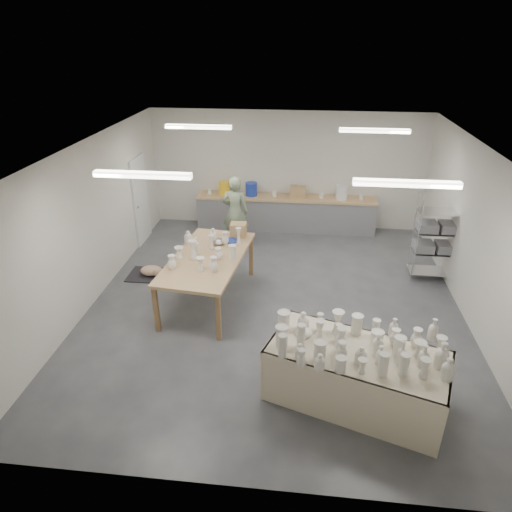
# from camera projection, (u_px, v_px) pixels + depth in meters

# --- Properties ---
(room) EXTENTS (8.00, 8.02, 3.00)m
(room) POSITION_uv_depth(u_px,v_px,m) (271.00, 201.00, 8.01)
(room) COLOR #424449
(room) RESTS_ON ground
(back_counter) EXTENTS (4.60, 0.60, 1.24)m
(back_counter) POSITION_uv_depth(u_px,v_px,m) (285.00, 212.00, 11.90)
(back_counter) COLOR tan
(back_counter) RESTS_ON ground
(wire_shelf) EXTENTS (0.88, 0.48, 1.80)m
(wire_shelf) POSITION_uv_depth(u_px,v_px,m) (436.00, 238.00, 9.36)
(wire_shelf) COLOR silver
(wire_shelf) RESTS_ON ground
(drying_table) EXTENTS (2.65, 1.90, 1.23)m
(drying_table) POSITION_uv_depth(u_px,v_px,m) (356.00, 373.00, 6.34)
(drying_table) COLOR olive
(drying_table) RESTS_ON ground
(work_table) EXTENTS (1.53, 2.64, 1.31)m
(work_table) POSITION_uv_depth(u_px,v_px,m) (210.00, 255.00, 8.62)
(work_table) COLOR tan
(work_table) RESTS_ON ground
(rug) EXTENTS (1.00, 0.70, 0.02)m
(rug) POSITION_uv_depth(u_px,v_px,m) (152.00, 275.00, 9.83)
(rug) COLOR black
(rug) RESTS_ON ground
(cat) EXTENTS (0.53, 0.41, 0.21)m
(cat) POSITION_uv_depth(u_px,v_px,m) (152.00, 271.00, 9.76)
(cat) COLOR white
(cat) RESTS_ON rug
(potter) EXTENTS (0.67, 0.47, 1.75)m
(potter) POSITION_uv_depth(u_px,v_px,m) (235.00, 212.00, 10.79)
(potter) COLOR gray
(potter) RESTS_ON ground
(red_stool) EXTENTS (0.47, 0.47, 0.33)m
(red_stool) POSITION_uv_depth(u_px,v_px,m) (237.00, 230.00, 11.29)
(red_stool) COLOR #AF2219
(red_stool) RESTS_ON ground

